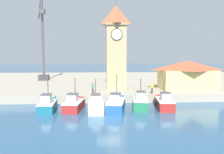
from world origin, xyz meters
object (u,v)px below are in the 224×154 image
Objects in this scene: dock_worker_near_tower at (93,88)px; fishing_boat_center at (141,102)px; warehouse_right at (187,75)px; clock_tower at (116,45)px; dock_worker_along_quay at (152,88)px; port_crane_near at (43,49)px; fishing_boat_left_inner at (96,105)px; fishing_boat_far_left at (48,105)px; fishing_boat_left_outer at (74,104)px; fishing_boat_mid_left at (116,104)px; fishing_boat_mid_right at (164,102)px.

fishing_boat_center is at bearing -38.36° from dock_worker_near_tower.
clock_tower is at bearing 171.53° from warehouse_right.
dock_worker_along_quay is at bearing 59.00° from fishing_boat_center.
port_crane_near is at bearing 123.59° from dock_worker_near_tower.
fishing_boat_left_inner is at bearing -84.48° from dock_worker_near_tower.
warehouse_right is 5.43× the size of dock_worker_along_quay.
fishing_boat_far_left is 0.83× the size of fishing_boat_left_inner.
fishing_boat_left_outer is 19.26m from warehouse_right.
dock_worker_along_quay is (8.63, -0.88, 0.00)m from dock_worker_near_tower.
port_crane_near reaches higher than fishing_boat_far_left.
fishing_boat_left_inner is at bearing -9.69° from fishing_boat_left_outer.
fishing_boat_far_left is 15.51m from clock_tower.
fishing_boat_mid_left is at bearing -139.13° from dock_worker_along_quay.
fishing_boat_far_left is at bearing -179.81° from fishing_boat_mid_left.
port_crane_near is 21.67m from dock_worker_near_tower.
fishing_boat_center is 8.00m from dock_worker_near_tower.
fishing_boat_mid_left is at bearing -173.76° from fishing_boat_mid_right.
dock_worker_near_tower is (-3.05, 5.70, 1.20)m from fishing_boat_mid_left.
warehouse_right reaches higher than fishing_boat_center.
clock_tower is at bearing -40.26° from port_crane_near.
fishing_boat_left_outer is 2.79× the size of dock_worker_near_tower.
fishing_boat_mid_right is 13.29m from clock_tower.
fishing_boat_mid_right is 0.27× the size of port_crane_near.
fishing_boat_far_left is 0.96× the size of fishing_boat_left_outer.
fishing_boat_left_inner is (2.66, -0.45, 0.01)m from fishing_boat_left_outer.
fishing_boat_mid_left is 3.25m from fishing_boat_center.
dock_worker_near_tower is (-3.74, -4.41, -6.36)m from clock_tower.
dock_worker_near_tower and dock_worker_along_quay have the same top height.
fishing_boat_left_inner is 27.02m from port_crane_near.
dock_worker_near_tower is (-0.55, 5.73, 1.24)m from fishing_boat_left_inner.
fishing_boat_mid_right is 31.34m from port_crane_near.
port_crane_near is (-17.70, 22.22, 7.29)m from fishing_boat_center.
dock_worker_near_tower is at bearing -130.26° from clock_tower.
fishing_boat_far_left reaches higher than fishing_boat_center.
fishing_boat_left_inner is (5.77, -0.00, -0.01)m from fishing_boat_far_left.
fishing_boat_left_outer reaches higher than fishing_boat_left_inner.
fishing_boat_left_outer is 0.25× the size of port_crane_near.
clock_tower reaches higher than warehouse_right.
dock_worker_along_quay is (10.73, 4.40, 1.25)m from fishing_boat_left_outer.
fishing_boat_left_inner is 17.13m from warehouse_right.
warehouse_right is 5.43× the size of dock_worker_near_tower.
dock_worker_near_tower is at bearing -56.41° from port_crane_near.
fishing_boat_mid_right is 3.05× the size of dock_worker_along_quay.
dock_worker_near_tower is at bearing -169.90° from warehouse_right.
fishing_boat_mid_right is (8.67, 0.70, 0.01)m from fishing_boat_left_inner.
fishing_boat_center is 12.10m from warehouse_right.
fishing_boat_center is at bearing 8.23° from fishing_boat_left_inner.
fishing_boat_mid_right is 0.32× the size of clock_tower.
warehouse_right is at bearing 22.45° from fishing_boat_far_left.
dock_worker_along_quay is at bearing -42.11° from port_crane_near.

